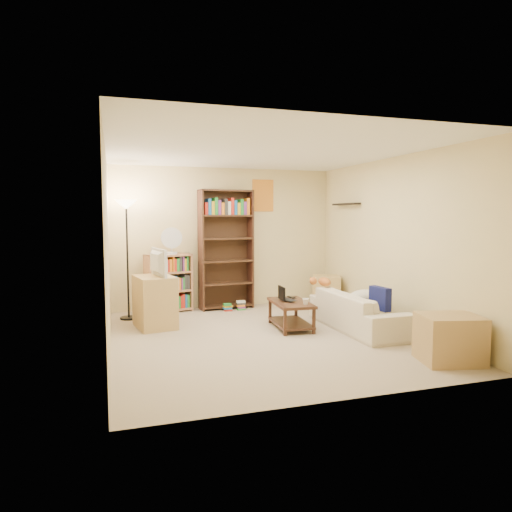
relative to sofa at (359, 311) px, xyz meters
name	(u,v)px	position (x,y,z in m)	size (l,w,h in m)	color
room	(264,218)	(-1.45, 0.00, 1.35)	(4.50, 4.54, 2.52)	tan
sofa	(359,311)	(0.00, 0.00, 0.00)	(0.74, 1.85, 0.54)	beige
navy_pillow	(380,298)	(0.09, -0.40, 0.25)	(0.35, 0.11, 0.32)	#121750
cream_blanket	(365,297)	(0.13, 0.05, 0.19)	(0.50, 0.35, 0.21)	silver
tabby_cat	(322,282)	(-0.25, 0.71, 0.34)	(0.42, 0.15, 0.15)	#CD6C2B
coffee_table	(291,311)	(-0.92, 0.34, -0.02)	(0.56, 0.92, 0.40)	#47261B
laptop	(290,300)	(-0.91, 0.42, 0.14)	(0.30, 0.38, 0.03)	black
laptop_screen	(282,293)	(-1.04, 0.43, 0.25)	(0.01, 0.30, 0.20)	white
mug	(306,302)	(-0.81, 0.06, 0.17)	(0.12, 0.12, 0.09)	white
tv_remote	(291,297)	(-0.81, 0.63, 0.14)	(0.05, 0.16, 0.02)	black
tv_stand	(155,302)	(-2.82, 1.01, 0.11)	(0.51, 0.71, 0.76)	tan
television	(154,262)	(-2.82, 1.01, 0.70)	(0.22, 0.71, 0.41)	black
tall_bookshelf	(226,246)	(-1.48, 2.05, 0.84)	(0.97, 0.39, 2.10)	#3E1F18
short_bookshelf	(169,283)	(-2.50, 2.04, 0.23)	(0.83, 0.50, 1.00)	tan
desk_fan	(172,241)	(-2.44, 1.99, 0.96)	(0.35, 0.20, 0.46)	silver
floor_lamp	(127,225)	(-3.18, 1.69, 1.24)	(0.32, 0.32, 1.89)	black
side_table	(326,292)	(0.27, 1.61, 0.01)	(0.49, 0.49, 0.57)	tan
end_cabinet	(450,339)	(0.20, -1.65, 0.00)	(0.64, 0.54, 0.54)	tan
book_stacks	(235,306)	(-1.38, 1.81, -0.19)	(0.40, 0.14, 0.16)	red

